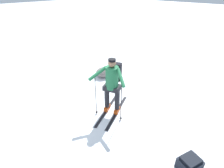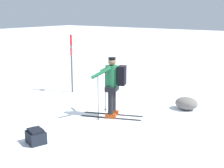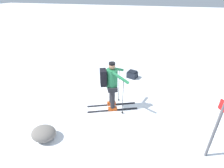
% 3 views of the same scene
% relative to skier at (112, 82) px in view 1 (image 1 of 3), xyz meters
% --- Properties ---
extents(ground_plane, '(80.00, 80.00, 0.00)m').
position_rel_skier_xyz_m(ground_plane, '(0.65, -0.63, -1.01)').
color(ground_plane, white).
extents(skier, '(1.77, 1.18, 1.71)m').
position_rel_skier_xyz_m(skier, '(0.00, 0.00, 0.00)').
color(skier, black).
rests_on(skier, ground_plane).
extents(dropped_backpack, '(0.53, 0.49, 0.34)m').
position_rel_skier_xyz_m(dropped_backpack, '(0.35, 2.54, -0.85)').
color(dropped_backpack, black).
rests_on(dropped_backpack, ground_plane).
extents(rock_boulder, '(0.69, 0.59, 0.38)m').
position_rel_skier_xyz_m(rock_boulder, '(-1.44, -1.87, -0.82)').
color(rock_boulder, slate).
rests_on(rock_boulder, ground_plane).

